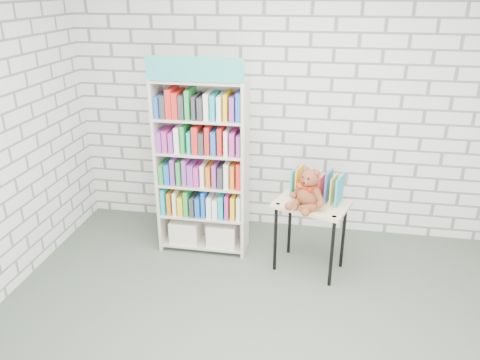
# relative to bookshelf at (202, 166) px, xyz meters

# --- Properties ---
(ground) EXTENTS (4.50, 4.50, 0.00)m
(ground) POSITION_rel_bookshelf_xyz_m (0.73, -1.36, -0.90)
(ground) COLOR #475346
(ground) RESTS_ON ground
(room_shell) EXTENTS (4.52, 4.02, 2.81)m
(room_shell) POSITION_rel_bookshelf_xyz_m (0.73, -1.36, 0.88)
(room_shell) COLOR silver
(room_shell) RESTS_ON ground
(bookshelf) EXTENTS (0.88, 0.34, 1.98)m
(bookshelf) POSITION_rel_bookshelf_xyz_m (0.00, 0.00, 0.00)
(bookshelf) COLOR beige
(bookshelf) RESTS_ON ground
(display_table) EXTENTS (0.76, 0.63, 0.70)m
(display_table) POSITION_rel_bookshelf_xyz_m (1.08, -0.22, -0.30)
(display_table) COLOR tan
(display_table) RESTS_ON ground
(table_books) EXTENTS (0.49, 0.33, 0.27)m
(table_books) POSITION_rel_bookshelf_xyz_m (1.12, -0.12, -0.07)
(table_books) COLOR teal
(table_books) RESTS_ON display_table
(teddy_bear) EXTENTS (0.36, 0.34, 0.37)m
(teddy_bear) POSITION_rel_bookshelf_xyz_m (1.04, -0.31, -0.05)
(teddy_bear) COLOR brown
(teddy_bear) RESTS_ON display_table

